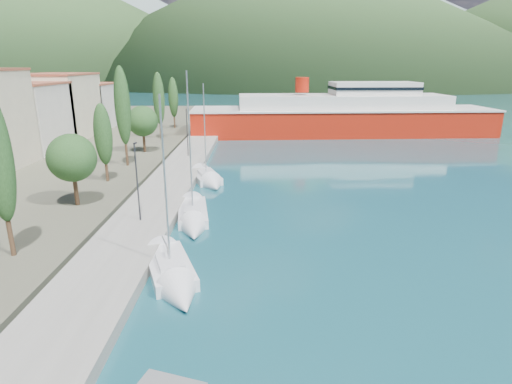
{
  "coord_description": "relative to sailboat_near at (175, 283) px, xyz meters",
  "views": [
    {
      "loc": [
        0.06,
        -15.77,
        12.47
      ],
      "look_at": [
        0.0,
        14.0,
        3.5
      ],
      "focal_mm": 30.0,
      "sensor_mm": 36.0,
      "label": 1
    }
  ],
  "objects": [
    {
      "name": "sailboat_mid",
      "position": [
        -0.38,
        9.94,
        -0.01
      ],
      "size": [
        3.74,
        9.22,
        12.89
      ],
      "color": "silver",
      "rests_on": "ground"
    },
    {
      "name": "sailboat_far",
      "position": [
        -0.34,
        22.11,
        0.0
      ],
      "size": [
        5.03,
        8.18,
        11.47
      ],
      "color": "silver",
      "rests_on": "ground"
    },
    {
      "name": "ground",
      "position": [
        4.66,
        113.64,
        -0.32
      ],
      "size": [
        1400.0,
        1400.0,
        0.0
      ],
      "primitive_type": "plane",
      "color": "#19505C"
    },
    {
      "name": "hills_far",
      "position": [
        143.24,
        612.37,
        77.07
      ],
      "size": [
        1480.0,
        900.0,
        180.0
      ],
      "color": "gray",
      "rests_on": "ground"
    },
    {
      "name": "quay",
      "position": [
        -4.34,
        19.64,
        0.08
      ],
      "size": [
        5.0,
        88.0,
        0.8
      ],
      "primitive_type": "cube",
      "color": "gray",
      "rests_on": "ground"
    },
    {
      "name": "tree_row",
      "position": [
        -10.86,
        25.57,
        5.53
      ],
      "size": [
        4.15,
        65.33,
        11.58
      ],
      "color": "#47301E",
      "rests_on": "land_strip"
    },
    {
      "name": "lamp_posts",
      "position": [
        -4.34,
        9.7,
        3.76
      ],
      "size": [
        0.15,
        46.99,
        6.06
      ],
      "color": "#2D2D33",
      "rests_on": "quay"
    },
    {
      "name": "ferry",
      "position": [
        20.35,
        56.03,
        2.94
      ],
      "size": [
        54.43,
        14.09,
        10.71
      ],
      "color": "#AF1C0B",
      "rests_on": "ground"
    },
    {
      "name": "sailboat_near",
      "position": [
        0.0,
        0.0,
        0.0
      ],
      "size": [
        5.22,
        8.59,
        11.86
      ],
      "color": "silver",
      "rests_on": "ground"
    },
    {
      "name": "hills_near",
      "position": [
        102.7,
        366.14,
        48.86
      ],
      "size": [
        1010.0,
        520.0,
        115.0
      ],
      "color": "#335329",
      "rests_on": "ground"
    }
  ]
}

